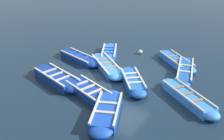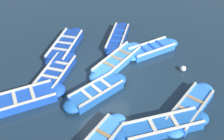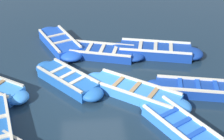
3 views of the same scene
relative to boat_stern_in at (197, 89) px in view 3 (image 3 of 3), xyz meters
name	(u,v)px [view 3 (image 3 of 3)]	position (x,y,z in m)	size (l,w,h in m)	color
ground_plane	(92,88)	(3.48, -0.71, -0.17)	(120.00, 120.00, 0.00)	#162838
boat_stern_in	(197,89)	(0.00, 0.00, 0.00)	(3.55, 1.52, 0.40)	navy
boat_near_quay	(155,51)	(0.79, -2.77, 0.03)	(3.92, 1.83, 0.46)	navy
boat_end_of_row	(181,127)	(1.08, 1.74, -0.01)	(2.25, 3.22, 0.39)	blue
boat_alongside	(135,92)	(2.08, -0.08, 0.00)	(3.54, 2.92, 0.40)	#3884E0
boat_bow_out	(60,43)	(4.67, -3.93, 0.02)	(2.21, 3.51, 0.45)	#1947B7
boat_outer_right	(102,52)	(2.93, -2.92, -0.01)	(3.55, 1.87, 0.40)	navy
boat_tucked	(68,80)	(4.29, -1.01, 0.02)	(2.68, 2.91, 0.45)	#1E59AD
buoy_yellow_far	(191,57)	(-0.51, -2.20, 0.00)	(0.36, 0.36, 0.36)	#EAB214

